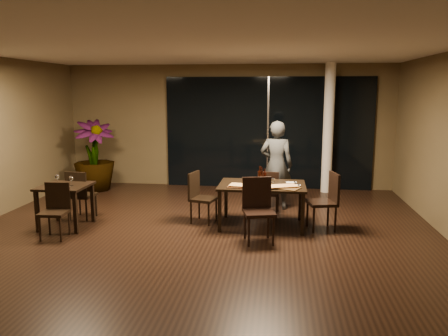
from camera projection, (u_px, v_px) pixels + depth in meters
ground at (198, 238)px, 7.10m from camera, size 8.00×8.00×0.00m
wall_back at (228, 126)px, 10.80m from camera, size 8.00×0.10×3.00m
wall_front at (82, 222)px, 2.88m from camera, size 8.00×0.10×3.00m
ceiling at (196, 46)px, 6.58m from camera, size 8.00×8.00×0.04m
window_panel at (268, 133)px, 10.61m from camera, size 5.00×0.06×2.70m
column at (328, 129)px, 10.11m from camera, size 0.24×0.24×3.00m
main_table at (262, 188)px, 7.64m from camera, size 1.50×1.00×0.75m
side_table at (65, 192)px, 7.59m from camera, size 0.80×0.80×0.75m
chair_main_far at (269, 190)px, 8.36m from camera, size 0.43×0.43×0.86m
chair_main_near at (258, 206)px, 6.91m from camera, size 0.56×0.56×1.01m
chair_main_left at (200, 194)px, 7.90m from camera, size 0.52×0.52×0.92m
chair_main_right at (327, 198)px, 7.46m from camera, size 0.55×0.55×0.99m
chair_side_far at (80, 192)px, 8.06m from camera, size 0.47×0.47×0.91m
chair_side_near at (56, 207)px, 7.09m from camera, size 0.44×0.44×0.89m
diner at (276, 165)px, 8.75m from camera, size 0.64×0.46×1.78m
potted_plant at (94, 155)px, 10.41m from camera, size 1.29×1.29×1.69m
pizza_board_left at (246, 187)px, 7.40m from camera, size 0.63×0.37×0.01m
pizza_board_right at (281, 187)px, 7.35m from camera, size 0.68×0.53×0.01m
oblong_pizza_left at (246, 186)px, 7.39m from camera, size 0.57×0.33×0.02m
oblong_pizza_right at (281, 186)px, 7.35m from camera, size 0.57×0.40×0.02m
round_pizza at (256, 180)px, 7.94m from camera, size 0.29×0.29×0.01m
bottle_a at (260, 175)px, 7.64m from camera, size 0.07×0.07×0.32m
bottle_b at (265, 176)px, 7.62m from camera, size 0.06×0.06×0.27m
bottle_c at (262, 175)px, 7.75m from camera, size 0.06×0.06×0.29m
tumbler_left at (246, 181)px, 7.71m from camera, size 0.07×0.07×0.08m
tumbler_right at (273, 181)px, 7.70m from camera, size 0.07×0.07×0.09m
napkin_near at (295, 185)px, 7.50m from camera, size 0.19×0.12×0.01m
napkin_far at (291, 183)px, 7.73m from camera, size 0.19×0.11×0.01m
wine_glass_a at (57, 179)px, 7.63m from camera, size 0.07×0.07×0.16m
wine_glass_b at (71, 181)px, 7.49m from camera, size 0.07×0.07×0.16m
side_napkin at (64, 187)px, 7.36m from camera, size 0.19×0.13×0.01m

